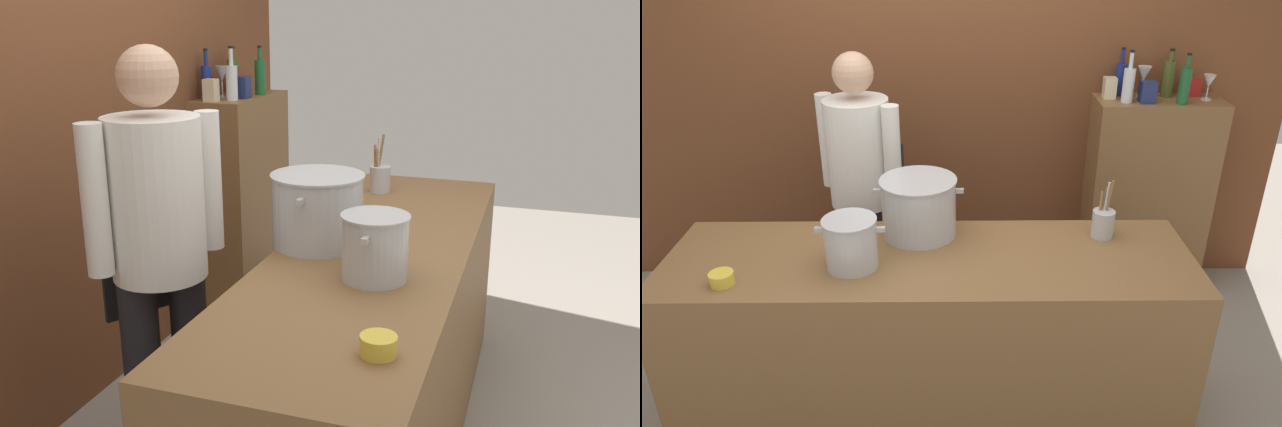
% 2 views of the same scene
% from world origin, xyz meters
% --- Properties ---
extents(ground_plane, '(8.00, 8.00, 0.00)m').
position_xyz_m(ground_plane, '(0.00, 0.00, 0.00)').
color(ground_plane, gray).
extents(brick_back_panel, '(4.40, 0.10, 3.00)m').
position_xyz_m(brick_back_panel, '(0.00, 1.40, 1.50)').
color(brick_back_panel, brown).
rests_on(brick_back_panel, ground_plane).
extents(prep_counter, '(2.35, 0.70, 0.90)m').
position_xyz_m(prep_counter, '(0.00, 0.00, 0.45)').
color(prep_counter, brown).
rests_on(prep_counter, ground_plane).
extents(bar_cabinet, '(0.76, 0.32, 1.28)m').
position_xyz_m(bar_cabinet, '(1.35, 1.19, 0.64)').
color(bar_cabinet, brown).
rests_on(bar_cabinet, ground_plane).
extents(chef, '(0.47, 0.41, 1.66)m').
position_xyz_m(chef, '(-0.40, 0.71, 0.96)').
color(chef, black).
rests_on(chef, ground_plane).
extents(stockpot_large, '(0.42, 0.36, 0.28)m').
position_xyz_m(stockpot_large, '(-0.06, 0.22, 1.04)').
color(stockpot_large, '#B7BABF').
rests_on(stockpot_large, prep_counter).
extents(stockpot_small, '(0.29, 0.23, 0.22)m').
position_xyz_m(stockpot_small, '(-0.33, -0.07, 1.01)').
color(stockpot_small, '#B7BABF').
rests_on(stockpot_small, prep_counter).
extents(utensil_crock, '(0.10, 0.10, 0.29)m').
position_xyz_m(utensil_crock, '(0.81, 0.19, 0.97)').
color(utensil_crock, '#B7BABF').
rests_on(utensil_crock, prep_counter).
extents(butter_jar, '(0.10, 0.10, 0.05)m').
position_xyz_m(butter_jar, '(-0.84, -0.21, 0.93)').
color(butter_jar, yellow).
rests_on(butter_jar, prep_counter).
extents(wine_bottle_green, '(0.06, 0.06, 0.29)m').
position_xyz_m(wine_bottle_green, '(1.44, 1.10, 1.39)').
color(wine_bottle_green, '#1E592D').
rests_on(wine_bottle_green, bar_cabinet).
extents(wine_bottle_olive, '(0.07, 0.07, 0.29)m').
position_xyz_m(wine_bottle_olive, '(1.40, 1.26, 1.39)').
color(wine_bottle_olive, '#475123').
rests_on(wine_bottle_olive, bar_cabinet).
extents(wine_bottle_cobalt, '(0.06, 0.06, 0.29)m').
position_xyz_m(wine_bottle_cobalt, '(1.12, 1.29, 1.39)').
color(wine_bottle_cobalt, navy).
rests_on(wine_bottle_cobalt, bar_cabinet).
extents(wine_bottle_clear, '(0.07, 0.07, 0.30)m').
position_xyz_m(wine_bottle_clear, '(1.13, 1.14, 1.39)').
color(wine_bottle_clear, silver).
rests_on(wine_bottle_clear, bar_cabinet).
extents(wine_glass_tall, '(0.07, 0.07, 0.15)m').
position_xyz_m(wine_glass_tall, '(1.61, 1.18, 1.39)').
color(wine_glass_tall, silver).
rests_on(wine_glass_tall, bar_cabinet).
extents(wine_glass_short, '(0.08, 0.08, 0.18)m').
position_xyz_m(wine_glass_short, '(1.25, 1.26, 1.41)').
color(wine_glass_short, silver).
rests_on(wine_glass_short, bar_cabinet).
extents(spice_tin_cream, '(0.07, 0.07, 0.12)m').
position_xyz_m(spice_tin_cream, '(1.04, 1.23, 1.34)').
color(spice_tin_cream, beige).
rests_on(spice_tin_cream, bar_cabinet).
extents(spice_tin_navy, '(0.09, 0.09, 0.12)m').
position_xyz_m(spice_tin_navy, '(1.24, 1.13, 1.34)').
color(spice_tin_navy, navy).
rests_on(spice_tin_navy, bar_cabinet).
extents(spice_tin_red, '(0.08, 0.08, 0.10)m').
position_xyz_m(spice_tin_red, '(1.56, 1.28, 1.33)').
color(spice_tin_red, red).
rests_on(spice_tin_red, bar_cabinet).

